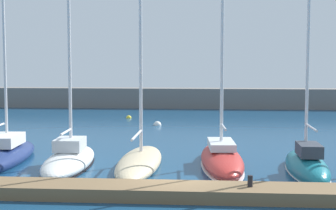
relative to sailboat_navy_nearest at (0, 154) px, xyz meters
name	(u,v)px	position (x,y,z in m)	size (l,w,h in m)	color
ground_plane	(175,189)	(9.53, -4.88, -0.43)	(120.00, 120.00, 0.00)	navy
dock_pier	(173,192)	(9.53, -6.25, -0.17)	(24.50, 1.84, 0.51)	brown
breakwater_seawall	(196,98)	(9.53, 30.81, 0.68)	(108.00, 2.33, 2.21)	slate
sailboat_navy_nearest	(0,154)	(0.00, 0.00, 0.00)	(3.14, 8.85, 17.15)	navy
sailboat_white_second	(69,158)	(3.94, -0.90, 0.02)	(2.45, 7.34, 14.77)	white
sailboat_sand_third	(140,159)	(7.46, -0.58, -0.04)	(2.08, 8.27, 15.41)	beige
sailboat_red_fourth	(222,157)	(11.58, -0.26, 0.08)	(2.56, 7.99, 15.97)	#B72D28
sailboat_teal_fifth	(307,165)	(15.57, -1.35, -0.06)	(1.80, 6.32, 10.72)	#19707F
mooring_buoy_yellow	(129,118)	(3.60, 20.54, -0.43)	(0.50, 0.50, 0.50)	yellow
mooring_buoy_white	(157,125)	(6.75, 15.62, -0.43)	(0.66, 0.66, 0.66)	white
dock_bollard	(250,181)	(12.50, -6.25, 0.30)	(0.20, 0.20, 0.44)	black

